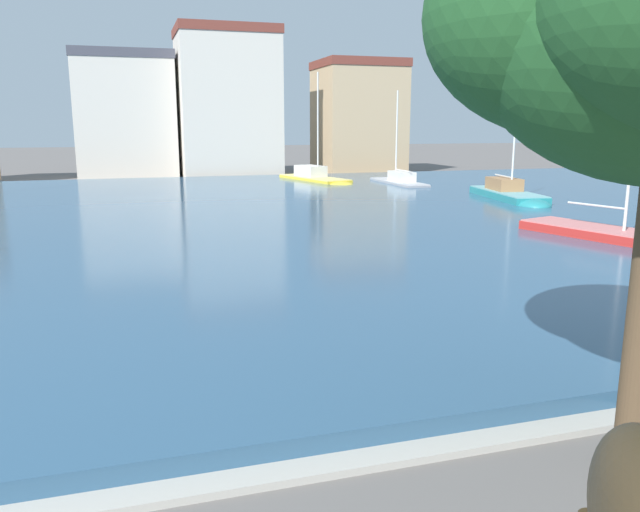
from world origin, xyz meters
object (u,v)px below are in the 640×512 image
at_px(sailboat_grey, 396,182).
at_px(sailboat_red, 628,242).
at_px(sailboat_yellow, 318,179).
at_px(sailboat_teal, 511,197).

xyz_separation_m(sailboat_grey, sailboat_red, (-1.67, -25.66, -0.03)).
height_order(sailboat_grey, sailboat_yellow, sailboat_yellow).
xyz_separation_m(sailboat_yellow, sailboat_red, (3.56, -29.35, -0.09)).
bearing_deg(sailboat_teal, sailboat_yellow, 114.83).
xyz_separation_m(sailboat_red, sailboat_teal, (3.80, 13.44, 0.14)).
bearing_deg(sailboat_teal, sailboat_grey, 99.88).
xyz_separation_m(sailboat_grey, sailboat_teal, (2.13, -12.22, 0.10)).
distance_m(sailboat_grey, sailboat_red, 25.71).
bearing_deg(sailboat_red, sailboat_teal, 74.20).
height_order(sailboat_yellow, sailboat_teal, sailboat_yellow).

